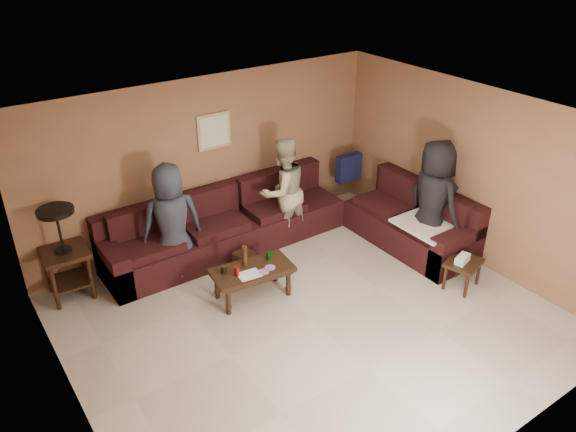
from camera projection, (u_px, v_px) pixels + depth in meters
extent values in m
plane|color=#B7AC9B|center=(311.00, 319.00, 6.93)|extent=(5.50, 5.50, 0.00)
cube|color=silver|center=(315.00, 131.00, 5.77)|extent=(5.50, 5.00, 0.10)
cube|color=#8B6141|center=(209.00, 161.00, 8.15)|extent=(5.50, 0.10, 2.50)
cube|color=#8B6141|center=(499.00, 358.00, 4.53)|extent=(5.50, 0.10, 2.50)
cube|color=#8B6141|center=(65.00, 320.00, 4.95)|extent=(0.10, 5.00, 2.50)
cube|color=#8B6141|center=(472.00, 175.00, 7.72)|extent=(0.10, 5.00, 2.50)
cube|color=black|center=(228.00, 235.00, 8.30)|extent=(3.70, 0.90, 0.45)
cube|color=black|center=(215.00, 200.00, 8.33)|extent=(3.70, 0.24, 0.45)
cube|color=black|center=(113.00, 267.00, 7.39)|extent=(0.24, 0.90, 0.63)
cube|color=black|center=(409.00, 231.00, 8.41)|extent=(0.90, 2.00, 0.45)
cube|color=black|center=(428.00, 199.00, 8.37)|extent=(0.24, 2.00, 0.45)
cube|color=black|center=(457.00, 251.00, 7.74)|extent=(0.90, 0.24, 0.63)
cube|color=#13173D|center=(349.00, 167.00, 9.21)|extent=(0.45, 0.14, 0.45)
cube|color=silver|center=(435.00, 222.00, 7.92)|extent=(1.00, 0.85, 0.04)
cube|color=black|center=(252.00, 270.00, 7.16)|extent=(1.09, 0.63, 0.06)
cube|color=black|center=(252.00, 274.00, 7.19)|extent=(1.00, 0.55, 0.05)
cylinder|color=black|center=(228.00, 301.00, 6.94)|extent=(0.07, 0.07, 0.38)
cylinder|color=black|center=(288.00, 283.00, 7.30)|extent=(0.07, 0.07, 0.38)
cylinder|color=black|center=(217.00, 286.00, 7.24)|extent=(0.07, 0.07, 0.38)
cylinder|color=black|center=(275.00, 269.00, 7.59)|extent=(0.07, 0.07, 0.38)
cylinder|color=#AC1A13|center=(237.00, 271.00, 6.99)|extent=(0.07, 0.07, 0.12)
cylinder|color=#126723|center=(269.00, 255.00, 7.31)|extent=(0.07, 0.07, 0.12)
cylinder|color=#361D0C|center=(245.00, 256.00, 7.15)|extent=(0.07, 0.07, 0.28)
cylinder|color=black|center=(224.00, 269.00, 7.03)|extent=(0.08, 0.08, 0.11)
cube|color=silver|center=(249.00, 275.00, 7.02)|extent=(0.30, 0.25, 0.00)
cylinder|color=#DE4E8B|center=(264.00, 272.00, 7.08)|extent=(0.14, 0.14, 0.01)
cylinder|color=#DE4E8B|center=(270.00, 268.00, 7.16)|extent=(0.14, 0.14, 0.01)
cube|color=black|center=(64.00, 253.00, 7.08)|extent=(0.59, 0.59, 0.06)
cube|color=black|center=(70.00, 281.00, 7.28)|extent=(0.52, 0.52, 0.03)
cylinder|color=black|center=(55.00, 288.00, 6.96)|extent=(0.06, 0.06, 0.65)
cylinder|color=black|center=(91.00, 277.00, 7.16)|extent=(0.06, 0.06, 0.65)
cylinder|color=black|center=(47.00, 271.00, 7.29)|extent=(0.06, 0.06, 0.65)
cylinder|color=black|center=(82.00, 261.00, 7.50)|extent=(0.06, 0.06, 0.65)
cylinder|color=black|center=(64.00, 250.00, 7.06)|extent=(0.20, 0.20, 0.03)
cylinder|color=black|center=(59.00, 230.00, 6.92)|extent=(0.03, 0.03, 0.53)
cylinder|color=black|center=(55.00, 211.00, 6.79)|extent=(0.45, 0.45, 0.06)
cube|color=black|center=(464.00, 263.00, 7.37)|extent=(0.57, 0.51, 0.04)
cylinder|color=black|center=(467.00, 285.00, 7.24)|extent=(0.04, 0.04, 0.38)
cylinder|color=black|center=(478.00, 272.00, 7.51)|extent=(0.04, 0.04, 0.38)
cylinder|color=black|center=(445.00, 277.00, 7.41)|extent=(0.04, 0.04, 0.38)
cylinder|color=black|center=(457.00, 265.00, 7.67)|extent=(0.04, 0.04, 0.38)
cube|color=white|center=(462.00, 259.00, 7.31)|extent=(0.26, 0.18, 0.10)
cube|color=silver|center=(463.00, 255.00, 7.28)|extent=(0.06, 0.04, 0.05)
cube|color=black|center=(244.00, 262.00, 7.82)|extent=(0.29, 0.29, 0.29)
cube|color=tan|center=(214.00, 131.00, 7.97)|extent=(0.52, 0.03, 0.52)
cube|color=white|center=(214.00, 131.00, 7.96)|extent=(0.44, 0.01, 0.44)
imported|color=#272C37|center=(172.00, 222.00, 7.41)|extent=(0.89, 0.66, 1.65)
imported|color=tan|center=(283.00, 191.00, 8.27)|extent=(0.83, 0.66, 1.63)
imported|color=black|center=(433.00, 201.00, 7.82)|extent=(0.61, 0.90, 1.78)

